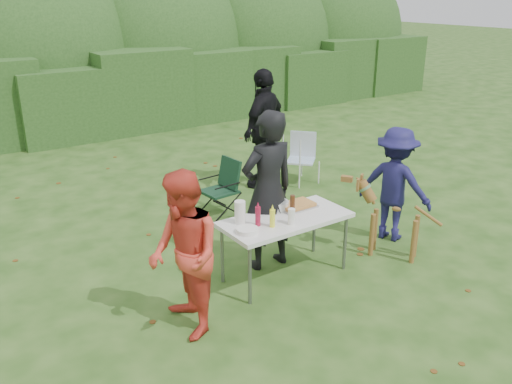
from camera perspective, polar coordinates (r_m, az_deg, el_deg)
ground at (r=6.23m, az=2.88°, el=-10.00°), size 80.00×80.00×0.00m
hedge_row at (r=12.87m, az=-19.41°, el=9.18°), size 22.00×1.40×1.70m
shrub_backdrop at (r=14.30m, az=-21.61°, el=13.02°), size 20.00×2.60×3.20m
folding_table at (r=6.17m, az=3.13°, el=-3.15°), size 1.50×0.70×0.74m
person_cook at (r=6.30m, az=1.26°, el=0.11°), size 0.71×0.48×1.92m
person_red_jacket at (r=5.16m, az=-7.56°, el=-6.65°), size 0.74×0.89×1.64m
person_black_puffy at (r=8.97m, az=0.91°, el=6.63°), size 1.26×0.93×1.98m
child at (r=7.32m, az=14.41°, el=0.78°), size 0.89×1.12×1.53m
dog at (r=6.91m, az=14.44°, el=-2.93°), size 0.89×1.08×0.97m
camping_chair at (r=7.95m, az=-3.89°, el=0.42°), size 0.57×0.57×0.85m
lawn_chair at (r=9.34m, az=4.75°, el=3.56°), size 0.72×0.72×0.86m
food_tray at (r=6.43m, az=4.30°, el=-1.54°), size 0.45×0.30×0.02m
focaccia_bread at (r=6.41m, az=4.31°, el=-1.31°), size 0.40×0.26×0.04m
mustard_bottle at (r=5.87m, az=1.73°, el=-2.78°), size 0.06×0.06×0.20m
ketchup_bottle at (r=5.89m, az=0.20°, el=-2.58°), size 0.06×0.06×0.22m
beer_bottle at (r=6.17m, az=3.85°, el=-1.39°), size 0.06×0.06×0.24m
paper_towel_roll at (r=5.94m, az=-1.70°, el=-2.15°), size 0.12×0.12×0.26m
cup_stack at (r=5.95m, az=3.76°, el=-2.59°), size 0.08×0.08×0.18m
pasta_bowl at (r=6.35m, az=2.30°, el=-1.39°), size 0.26×0.26×0.10m
plate_stack at (r=5.76m, az=-0.94°, el=-4.05°), size 0.24×0.24×0.05m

